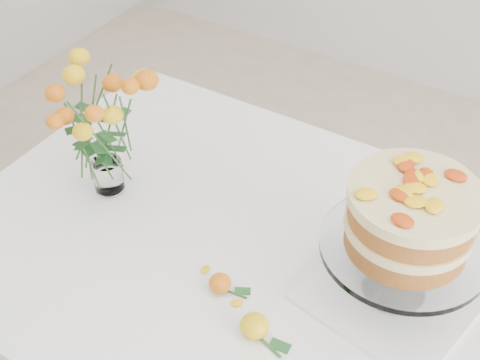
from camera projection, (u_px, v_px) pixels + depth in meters
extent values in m
cube|color=tan|center=(280.00, 270.00, 1.39)|extent=(1.40, 0.90, 0.04)
cylinder|color=tan|center=(161.00, 197.00, 2.12)|extent=(0.06, 0.06, 0.71)
cube|color=white|center=(280.00, 263.00, 1.38)|extent=(1.42, 0.92, 0.01)
cube|color=white|center=(364.00, 177.00, 1.74)|extent=(1.42, 0.01, 0.20)
cube|color=white|center=(38.00, 183.00, 1.73)|extent=(0.01, 0.92, 0.20)
cube|color=white|center=(393.00, 293.00, 1.31)|extent=(0.35, 0.35, 0.01)
cylinder|color=white|center=(399.00, 267.00, 1.26)|extent=(0.03, 0.03, 0.10)
cylinder|color=white|center=(404.00, 246.00, 1.22)|extent=(0.31, 0.31, 0.01)
cylinder|color=#8E5D20|center=(406.00, 235.00, 1.20)|extent=(0.25, 0.25, 0.04)
cylinder|color=beige|center=(409.00, 223.00, 1.18)|extent=(0.26, 0.26, 0.02)
cylinder|color=#8E5D20|center=(412.00, 209.00, 1.16)|extent=(0.25, 0.25, 0.04)
cylinder|color=beige|center=(416.00, 195.00, 1.14)|extent=(0.26, 0.26, 0.02)
cylinder|color=white|center=(110.00, 189.00, 1.54)|extent=(0.05, 0.05, 0.01)
cylinder|color=white|center=(108.00, 175.00, 1.52)|extent=(0.07, 0.07, 0.08)
ellipsoid|color=yellow|center=(254.00, 326.00, 1.23)|extent=(0.05, 0.05, 0.05)
cylinder|color=#2E5823|center=(268.00, 346.00, 1.22)|extent=(0.06, 0.03, 0.01)
ellipsoid|color=#BE3909|center=(220.00, 283.00, 1.31)|extent=(0.05, 0.05, 0.04)
cylinder|color=#2E5823|center=(234.00, 294.00, 1.31)|extent=(0.05, 0.01, 0.00)
ellipsoid|color=yellow|center=(205.00, 270.00, 1.36)|extent=(0.03, 0.02, 0.00)
ellipsoid|color=yellow|center=(237.00, 303.00, 1.29)|extent=(0.03, 0.02, 0.00)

